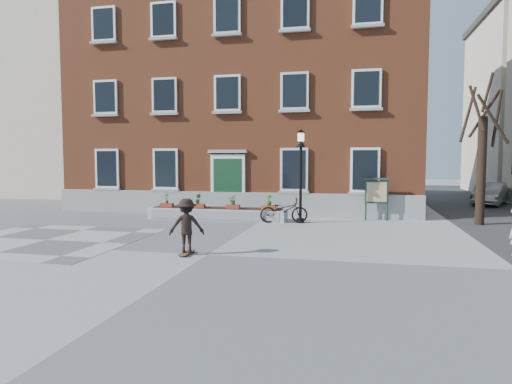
% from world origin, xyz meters
% --- Properties ---
extents(ground, '(100.00, 100.00, 0.00)m').
position_xyz_m(ground, '(0.00, 0.00, 0.00)').
color(ground, gray).
rests_on(ground, ground).
extents(checker_patch, '(6.00, 6.00, 0.01)m').
position_xyz_m(checker_patch, '(-6.00, 1.00, 0.01)').
color(checker_patch, '#58585A').
rests_on(checker_patch, ground).
extents(distant_building, '(10.00, 12.00, 13.00)m').
position_xyz_m(distant_building, '(-18.00, 20.00, 6.50)').
color(distant_building, beige).
rests_on(distant_building, ground).
extents(bicycle, '(2.12, 1.14, 1.06)m').
position_xyz_m(bicycle, '(1.07, 6.79, 0.53)').
color(bicycle, black).
rests_on(bicycle, ground).
extents(parked_car, '(2.90, 4.31, 1.34)m').
position_xyz_m(parked_car, '(11.59, 16.62, 0.67)').
color(parked_car, '#AAADAF').
rests_on(parked_car, ground).
extents(brick_building, '(18.40, 10.85, 12.60)m').
position_xyz_m(brick_building, '(-2.00, 13.98, 6.30)').
color(brick_building, '#994929').
rests_on(brick_building, ground).
extents(planter_assembly, '(6.20, 1.12, 1.15)m').
position_xyz_m(planter_assembly, '(-1.99, 7.18, 0.31)').
color(planter_assembly, beige).
rests_on(planter_assembly, ground).
extents(bare_tree, '(1.83, 1.83, 6.16)m').
position_xyz_m(bare_tree, '(9.01, 8.01, 2.79)').
color(bare_tree, black).
rests_on(bare_tree, ground).
extents(lamp_post, '(0.40, 0.40, 3.93)m').
position_xyz_m(lamp_post, '(1.76, 6.92, 2.54)').
color(lamp_post, black).
rests_on(lamp_post, ground).
extents(notice_board, '(1.10, 0.16, 1.87)m').
position_xyz_m(notice_board, '(4.91, 8.43, 1.26)').
color(notice_board, '#183022').
rests_on(notice_board, ground).
extents(skateboarder, '(1.12, 0.87, 1.60)m').
position_xyz_m(skateboarder, '(-0.58, -0.12, 0.83)').
color(skateboarder, brown).
rests_on(skateboarder, ground).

